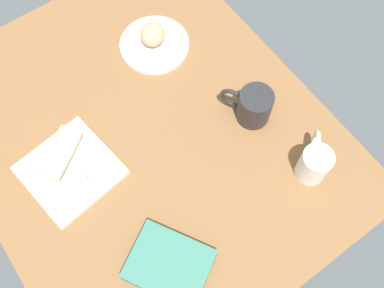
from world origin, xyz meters
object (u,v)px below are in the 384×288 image
(round_plate, at_px, (155,45))
(second_mug, at_px, (253,106))
(sauce_cup, at_px, (77,183))
(coffee_mug, at_px, (314,163))
(scone_pastry, at_px, (153,34))
(breakfast_wrap, at_px, (60,153))
(book_stack, at_px, (169,265))
(square_plate, at_px, (71,171))

(round_plate, relative_size, second_mug, 1.52)
(sauce_cup, bearing_deg, coffee_mug, -121.25)
(scone_pastry, bearing_deg, breakfast_wrap, 113.43)
(round_plate, height_order, second_mug, second_mug)
(book_stack, bearing_deg, sauce_cup, 14.06)
(scone_pastry, distance_m, second_mug, 0.36)
(book_stack, height_order, second_mug, second_mug)
(round_plate, xyz_separation_m, book_stack, (-0.55, 0.32, 0.01))
(second_mug, bearing_deg, breakfast_wrap, 69.41)
(round_plate, relative_size, scone_pastry, 2.69)
(scone_pastry, bearing_deg, square_plate, 117.94)
(scone_pastry, bearing_deg, book_stack, 149.69)
(round_plate, xyz_separation_m, sauce_cup, (-0.25, 0.40, 0.02))
(square_plate, height_order, sauce_cup, sauce_cup)
(round_plate, bearing_deg, breakfast_wrap, 112.59)
(round_plate, xyz_separation_m, coffee_mug, (-0.56, -0.11, 0.05))
(sauce_cup, distance_m, coffee_mug, 0.60)
(scone_pastry, xyz_separation_m, square_plate, (-0.21, 0.40, -0.04))
(book_stack, distance_m, coffee_mug, 0.44)
(round_plate, height_order, breakfast_wrap, breakfast_wrap)
(square_plate, height_order, second_mug, second_mug)
(book_stack, bearing_deg, square_plate, 11.77)
(book_stack, relative_size, coffee_mug, 2.15)
(sauce_cup, relative_size, breakfast_wrap, 0.43)
(square_plate, height_order, breakfast_wrap, breakfast_wrap)
(square_plate, relative_size, breakfast_wrap, 1.66)
(breakfast_wrap, distance_m, book_stack, 0.39)
(sauce_cup, relative_size, book_stack, 0.24)
(scone_pastry, bearing_deg, second_mug, -166.37)
(round_plate, height_order, book_stack, book_stack)
(sauce_cup, bearing_deg, square_plate, -2.62)
(scone_pastry, height_order, square_plate, scone_pastry)
(round_plate, bearing_deg, sauce_cup, 122.39)
(sauce_cup, xyz_separation_m, breakfast_wrap, (0.09, -0.00, 0.02))
(coffee_mug, bearing_deg, square_plate, 54.74)
(book_stack, distance_m, second_mug, 0.46)
(book_stack, bearing_deg, breakfast_wrap, 10.34)
(round_plate, xyz_separation_m, scone_pastry, (0.01, -0.00, 0.04))
(second_mug, bearing_deg, sauce_cup, 79.23)
(scone_pastry, xyz_separation_m, coffee_mug, (-0.57, -0.11, 0.01))
(coffee_mug, distance_m, second_mug, 0.22)
(sauce_cup, xyz_separation_m, coffee_mug, (-0.31, -0.51, 0.02))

